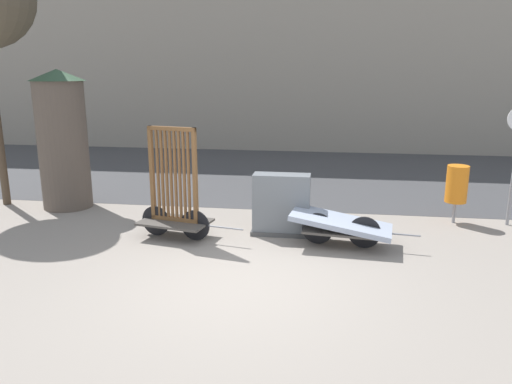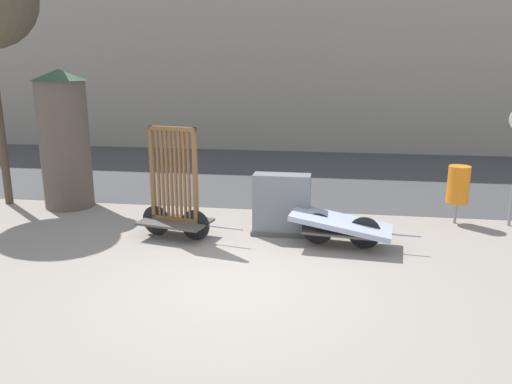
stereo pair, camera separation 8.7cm
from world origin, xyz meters
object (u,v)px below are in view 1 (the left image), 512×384
at_px(bike_cart_with_bedframe, 175,201).
at_px(trash_bin, 457,184).
at_px(utility_cabinet, 281,207).
at_px(advertising_column, 63,139).
at_px(bike_cart_with_mattress, 341,225).

distance_m(bike_cart_with_bedframe, trash_bin, 5.47).
bearing_deg(utility_cabinet, trash_bin, 19.72).
relative_size(utility_cabinet, advertising_column, 0.38).
bearing_deg(utility_cabinet, advertising_column, 166.15).
height_order(bike_cart_with_bedframe, utility_cabinet, bike_cart_with_bedframe).
height_order(bike_cart_with_bedframe, advertising_column, advertising_column).
relative_size(bike_cart_with_bedframe, bike_cart_with_mattress, 0.91).
height_order(bike_cart_with_bedframe, bike_cart_with_mattress, bike_cart_with_bedframe).
height_order(bike_cart_with_bedframe, trash_bin, bike_cart_with_bedframe).
distance_m(bike_cart_with_mattress, trash_bin, 2.83).
xyz_separation_m(bike_cart_with_bedframe, trash_bin, (5.21, 1.67, 0.10)).
bearing_deg(advertising_column, utility_cabinet, -13.85).
relative_size(bike_cart_with_bedframe, trash_bin, 1.75).
xyz_separation_m(bike_cart_with_mattress, utility_cabinet, (-1.08, 0.47, 0.15)).
distance_m(bike_cart_with_bedframe, bike_cart_with_mattress, 2.97).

